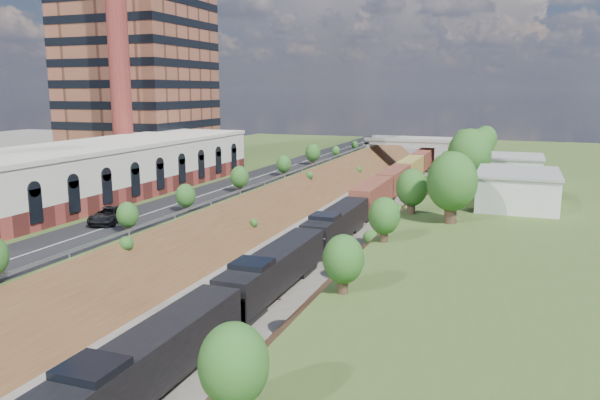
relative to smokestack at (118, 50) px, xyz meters
The scene contains 18 objects.
platform_left 23.05m from the smokestack, 53.13° to the left, with size 44.00×180.00×5.00m, color #455C26.
platform_right 72.69m from the smokestack, ahead, with size 44.00×180.00×5.00m, color #455C26.
embankment_left 35.58m from the smokestack, ahead, with size 7.07×180.00×7.07m, color brown.
embankment_right 53.39m from the smokestack, ahead, with size 7.07×180.00×7.07m, color brown.
rail_left_track 41.86m from the smokestack, ahead, with size 1.58×180.00×0.18m, color gray.
rail_right_track 46.11m from the smokestack, ahead, with size 1.58×180.00×0.18m, color gray.
road 28.88m from the smokestack, 11.04° to the left, with size 8.00×180.00×0.10m, color black.
guardrail 31.59m from the smokestack, ahead, with size 0.10×171.00×0.70m.
commercial_building 25.69m from the smokestack, 66.04° to the right, with size 14.30×62.30×7.00m.
highrise_tower 19.55m from the smokestack, 116.57° to the left, with size 22.00×22.00×53.90m.
smokestack is the anchor object (origin of this frame).
overpass 77.82m from the smokestack, 61.39° to the left, with size 24.50×8.30×7.40m.
white_building_near 62.29m from the smokestack, ahead, with size 9.00×12.00×4.00m, color silver.
white_building_far 64.31m from the smokestack, 16.97° to the left, with size 8.00×10.00×3.60m, color silver.
tree_right_large 57.52m from the smokestack, 16.80° to the right, with size 5.25×5.25×7.61m.
tree_left_crest 46.95m from the smokestack, 56.09° to the right, with size 2.45×2.45×3.55m.
freight_train 45.15m from the smokestack, 10.39° to the left, with size 3.20×128.66×4.74m.
suv 39.60m from the smokestack, 56.04° to the right, with size 2.74×5.94×1.65m, color black.
Camera 1 is at (23.04, -21.94, 18.85)m, focal length 35.00 mm.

